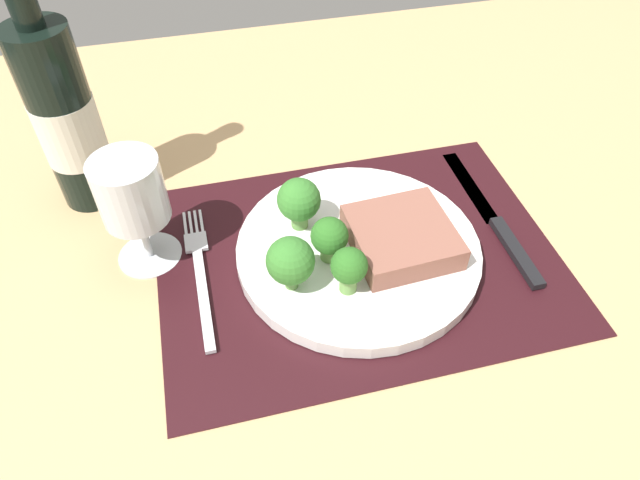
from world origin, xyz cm
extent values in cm
cube|color=tan|center=(0.00, 0.00, -1.50)|extent=(140.00, 110.00, 3.00)
cube|color=black|center=(0.00, 0.00, 0.15)|extent=(41.93, 31.30, 0.30)
cylinder|color=white|center=(0.00, 0.00, 1.10)|extent=(25.56, 25.56, 1.60)
cube|color=#8C5647|center=(4.20, -1.20, 3.25)|extent=(10.61, 10.62, 2.70)
cylinder|color=#5B8942|center=(-5.31, 4.33, 2.78)|extent=(1.81, 1.81, 1.76)
sphere|color=#387A2D|center=(-5.31, 4.33, 5.61)|extent=(4.59, 4.59, 4.59)
cylinder|color=#5B8942|center=(-7.89, -3.66, 2.71)|extent=(1.30, 1.30, 1.63)
sphere|color=#387A2D|center=(-7.89, -3.66, 5.51)|extent=(4.68, 4.68, 4.68)
cylinder|color=#6B994C|center=(-3.40, -0.94, 2.66)|extent=(1.82, 1.82, 1.52)
sphere|color=#2D6B23|center=(-3.40, -0.94, 5.04)|extent=(3.80, 3.80, 3.80)
cylinder|color=#6B994C|center=(-2.68, -5.39, 2.86)|extent=(1.72, 1.72, 1.91)
sphere|color=#2D6B23|center=(-2.68, -5.39, 5.33)|extent=(3.56, 3.56, 3.56)
cube|color=silver|center=(-16.53, -2.00, 0.55)|extent=(1.00, 13.00, 0.50)
cube|color=silver|center=(-16.53, 5.80, 0.55)|extent=(2.40, 2.60, 0.40)
cube|color=silver|center=(-17.43, 8.90, 0.55)|extent=(0.30, 3.60, 0.35)
cube|color=silver|center=(-16.83, 8.90, 0.55)|extent=(0.30, 3.60, 0.35)
cube|color=silver|center=(-16.23, 8.90, 0.55)|extent=(0.30, 3.60, 0.35)
cube|color=silver|center=(-15.63, 8.90, 0.55)|extent=(0.30, 3.60, 0.35)
cube|color=black|center=(16.36, -3.90, 0.70)|extent=(1.40, 10.00, 0.80)
cube|color=silver|center=(16.36, 7.60, 0.45)|extent=(1.80, 13.00, 0.30)
cylinder|color=black|center=(-27.53, 17.25, 10.38)|extent=(6.54, 6.54, 20.75)
cylinder|color=silver|center=(-27.53, 17.25, 9.34)|extent=(6.67, 6.67, 7.26)
cylinder|color=silver|center=(-21.46, 5.54, 0.20)|extent=(6.67, 6.67, 0.40)
cylinder|color=silver|center=(-21.46, 5.54, 3.13)|extent=(0.80, 0.80, 5.46)
cylinder|color=silver|center=(-21.46, 5.54, 9.24)|extent=(6.67, 6.67, 6.76)
cylinder|color=tan|center=(-21.46, 5.54, 7.69)|extent=(5.87, 5.87, 3.66)
camera|label=1|loc=(-13.78, -38.82, 45.46)|focal=32.18mm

